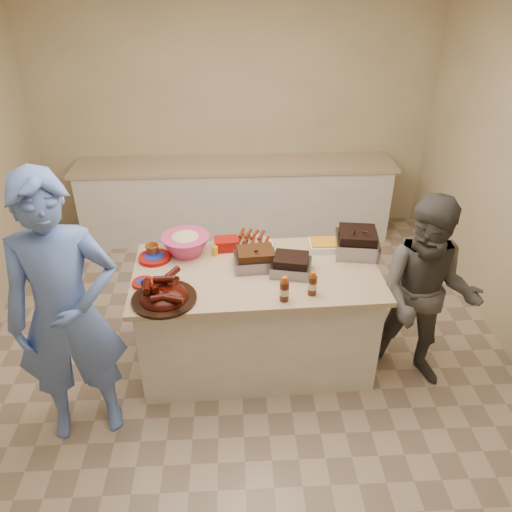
{
  "coord_description": "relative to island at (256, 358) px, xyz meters",
  "views": [
    {
      "loc": [
        -0.04,
        -3.14,
        2.88
      ],
      "look_at": [
        0.13,
        0.04,
        0.97
      ],
      "focal_mm": 35.0,
      "sensor_mm": 36.0,
      "label": 1
    }
  ],
  "objects": [
    {
      "name": "room",
      "position": [
        -0.13,
        0.01,
        0.0
      ],
      "size": [
        4.5,
        5.0,
        2.7
      ],
      "primitive_type": null,
      "color": "#CFBC8D",
      "rests_on": "ground"
    },
    {
      "name": "back_counter",
      "position": [
        -0.13,
        2.21,
        0.45
      ],
      "size": [
        3.6,
        0.64,
        0.9
      ],
      "primitive_type": null,
      "color": "silver",
      "rests_on": "ground"
    },
    {
      "name": "island",
      "position": [
        0.0,
        0.0,
        0.0
      ],
      "size": [
        1.87,
        1.03,
        0.87
      ],
      "primitive_type": null,
      "rotation": [
        0.0,
        0.0,
        0.03
      ],
      "color": "silver",
      "rests_on": "ground"
    },
    {
      "name": "rib_platter",
      "position": [
        -0.65,
        -0.34,
        0.87
      ],
      "size": [
        0.51,
        0.51,
        0.18
      ],
      "primitive_type": null,
      "rotation": [
        0.0,
        0.0,
        -0.16
      ],
      "color": "#3B0A04",
      "rests_on": "island"
    },
    {
      "name": "pulled_pork_tray",
      "position": [
        -0.0,
        0.06,
        0.87
      ],
      "size": [
        0.33,
        0.26,
        0.1
      ],
      "primitive_type": "cube",
      "rotation": [
        0.0,
        0.0,
        0.07
      ],
      "color": "#47230F",
      "rests_on": "island"
    },
    {
      "name": "brisket_tray",
      "position": [
        0.25,
        -0.03,
        0.87
      ],
      "size": [
        0.34,
        0.3,
        0.09
      ],
      "primitive_type": "cube",
      "rotation": [
        0.0,
        0.0,
        -0.22
      ],
      "color": "black",
      "rests_on": "island"
    },
    {
      "name": "roasting_pan",
      "position": [
        0.8,
        0.23,
        0.87
      ],
      "size": [
        0.38,
        0.38,
        0.13
      ],
      "primitive_type": "cube",
      "rotation": [
        0.0,
        0.0,
        -0.15
      ],
      "color": "gray",
      "rests_on": "island"
    },
    {
      "name": "coleslaw_bowl",
      "position": [
        -0.54,
        0.29,
        0.87
      ],
      "size": [
        0.39,
        0.39,
        0.26
      ],
      "primitive_type": null,
      "rotation": [
        0.0,
        0.0,
        0.03
      ],
      "color": "#CA376D",
      "rests_on": "island"
    },
    {
      "name": "sausage_plate",
      "position": [
        -0.01,
        0.39,
        0.87
      ],
      "size": [
        0.41,
        0.41,
        0.06
      ],
      "primitive_type": "cylinder",
      "rotation": [
        0.0,
        0.0,
        -0.28
      ],
      "color": "silver",
      "rests_on": "island"
    },
    {
      "name": "mac_cheese_dish",
      "position": [
        0.57,
        0.3,
        0.87
      ],
      "size": [
        0.27,
        0.2,
        0.07
      ],
      "primitive_type": "cube",
      "rotation": [
        0.0,
        0.0,
        -0.01
      ],
      "color": "gold",
      "rests_on": "island"
    },
    {
      "name": "bbq_bottle_a",
      "position": [
        0.17,
        -0.38,
        0.87
      ],
      "size": [
        0.07,
        0.07,
        0.19
      ],
      "primitive_type": "cylinder",
      "rotation": [
        0.0,
        0.0,
        0.03
      ],
      "color": "#461E0E",
      "rests_on": "island"
    },
    {
      "name": "bbq_bottle_b",
      "position": [
        0.37,
        -0.32,
        0.87
      ],
      "size": [
        0.06,
        0.06,
        0.18
      ],
      "primitive_type": "cylinder",
      "rotation": [
        0.0,
        0.0,
        0.03
      ],
      "color": "#461E0E",
      "rests_on": "island"
    },
    {
      "name": "mustard_bottle",
      "position": [
        -0.31,
        0.24,
        0.87
      ],
      "size": [
        0.04,
        0.04,
        0.11
      ],
      "primitive_type": "cylinder",
      "rotation": [
        0.0,
        0.0,
        0.03
      ],
      "color": "#E1B809",
      "rests_on": "island"
    },
    {
      "name": "sauce_bowl",
      "position": [
        -0.04,
        0.17,
        0.87
      ],
      "size": [
        0.13,
        0.04,
        0.12
      ],
      "primitive_type": "imported",
      "rotation": [
        0.0,
        0.0,
        0.03
      ],
      "color": "silver",
      "rests_on": "island"
    },
    {
      "name": "plate_stack_large",
      "position": [
        -0.78,
        0.21,
        0.87
      ],
      "size": [
        0.25,
        0.25,
        0.03
      ],
      "primitive_type": "cylinder",
      "rotation": [
        0.0,
        0.0,
        0.03
      ],
      "color": "#910D09",
      "rests_on": "island"
    },
    {
      "name": "plate_stack_small",
      "position": [
        -0.82,
        -0.13,
        0.87
      ],
      "size": [
        0.17,
        0.17,
        0.02
      ],
      "primitive_type": "cylinder",
      "rotation": [
        0.0,
        0.0,
        0.03
      ],
      "color": "#910D09",
      "rests_on": "island"
    },
    {
      "name": "plastic_cup",
      "position": [
        -0.8,
        0.26,
        0.87
      ],
      "size": [
        0.11,
        0.1,
        0.11
      ],
      "primitive_type": "imported",
      "rotation": [
        0.0,
        0.0,
        0.03
      ],
      "color": "#964C17",
      "rests_on": "island"
    },
    {
      "name": "basket_stack",
      "position": [
        -0.22,
        0.34,
        0.87
      ],
      "size": [
        0.2,
        0.15,
        0.09
      ],
      "primitive_type": "cube",
      "rotation": [
        0.0,
        0.0,
        0.08
      ],
      "color": "#910D09",
      "rests_on": "island"
    },
    {
      "name": "guest_blue",
      "position": [
        -1.22,
        -0.6,
        0.0
      ],
      "size": [
        1.09,
        2.02,
        0.46
      ],
      "primitive_type": "imported",
      "rotation": [
        0.0,
        0.0,
        0.22
      ],
      "color": "#5B7DD4",
      "rests_on": "ground"
    },
    {
      "name": "guest_gray",
      "position": [
        1.22,
        -0.25,
        0.0
      ],
      "size": [
        1.28,
        1.72,
        0.59
      ],
      "primitive_type": "imported",
      "rotation": [
        0.0,
        0.0,
        -0.39
      ],
      "color": "#4F4C48",
      "rests_on": "ground"
    }
  ]
}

